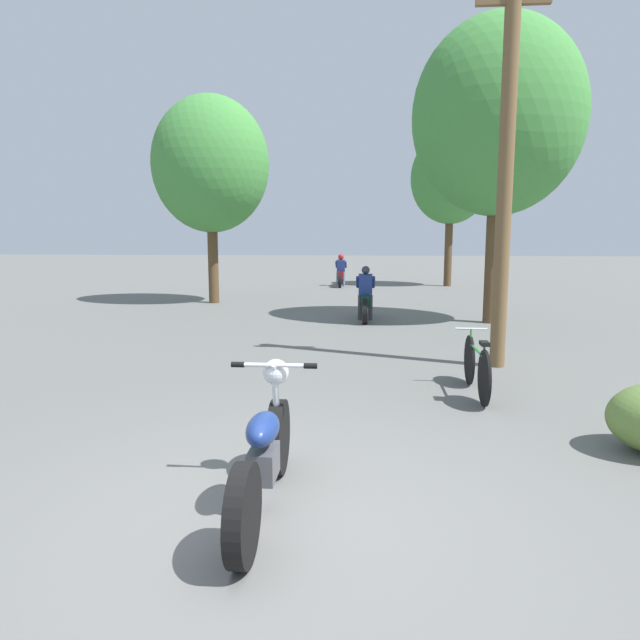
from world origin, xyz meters
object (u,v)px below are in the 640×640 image
utility_pole (506,166)px  bicycle_parked (477,367)px  roadside_tree_right_far (451,178)px  motorcycle_rider_far (341,274)px  roadside_tree_right_near (498,117)px  roadside_tree_left (211,165)px  motorcycle_foreground (265,453)px  motorcycle_rider_lead (365,300)px

utility_pole → bicycle_parked: (-0.65, -1.72, -2.79)m
roadside_tree_right_far → motorcycle_rider_far: roadside_tree_right_far is taller
roadside_tree_right_near → roadside_tree_left: 8.64m
utility_pole → motorcycle_foreground: utility_pole is taller
roadside_tree_right_near → roadside_tree_left: size_ratio=1.12×
motorcycle_rider_lead → bicycle_parked: size_ratio=1.15×
motorcycle_rider_far → roadside_tree_right_far: bearing=5.3°
roadside_tree_right_near → roadside_tree_right_far: size_ratio=1.12×
roadside_tree_right_far → motorcycle_rider_far: 6.02m
utility_pole → roadside_tree_right_far: (1.27, 15.34, 1.31)m
utility_pole → motorcycle_rider_far: size_ratio=2.90×
roadside_tree_right_far → motorcycle_rider_lead: 11.55m
roadside_tree_right_near → motorcycle_rider_far: bearing=112.2°
motorcycle_rider_lead → motorcycle_foreground: bearing=-94.0°
utility_pole → motorcycle_rider_lead: bearing=113.2°
roadside_tree_right_far → roadside_tree_left: roadside_tree_right_far is taller
roadside_tree_right_far → roadside_tree_left: (-8.24, -6.93, -0.20)m
roadside_tree_right_near → motorcycle_rider_lead: bearing=175.9°
roadside_tree_left → bicycle_parked: 12.56m
motorcycle_foreground → roadside_tree_left: bearing=106.8°
roadside_tree_left → motorcycle_foreground: (4.10, -13.55, -3.83)m
roadside_tree_left → utility_pole: bearing=-50.3°
motorcycle_rider_far → bicycle_parked: (2.61, -16.65, -0.14)m
roadside_tree_left → motorcycle_rider_far: (3.72, 6.51, -3.75)m
motorcycle_foreground → motorcycle_rider_lead: motorcycle_rider_lead is taller
utility_pole → roadside_tree_left: roadside_tree_left is taller
utility_pole → roadside_tree_right_far: roadside_tree_right_far is taller
roadside_tree_right_near → roadside_tree_right_far: bearing=87.8°
roadside_tree_right_near → roadside_tree_left: roadside_tree_right_near is taller
utility_pole → bicycle_parked: 3.34m
roadside_tree_right_far → motorcycle_foreground: 21.28m
roadside_tree_left → motorcycle_rider_far: bearing=60.3°
roadside_tree_right_near → bicycle_parked: bearing=-103.1°
roadside_tree_right_near → motorcycle_rider_far: (-4.12, 10.09, -4.32)m
motorcycle_rider_far → bicycle_parked: motorcycle_rider_far is taller
motorcycle_rider_lead → motorcycle_rider_far: bearing=96.3°
roadside_tree_right_near → motorcycle_rider_far: size_ratio=3.36×
motorcycle_foreground → motorcycle_rider_far: motorcycle_rider_far is taller
utility_pole → motorcycle_rider_lead: 6.10m
roadside_tree_right_near → roadside_tree_right_far: (0.40, 10.51, -0.36)m
utility_pole → bicycle_parked: bearing=-110.7°
roadside_tree_left → bicycle_parked: size_ratio=3.61×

